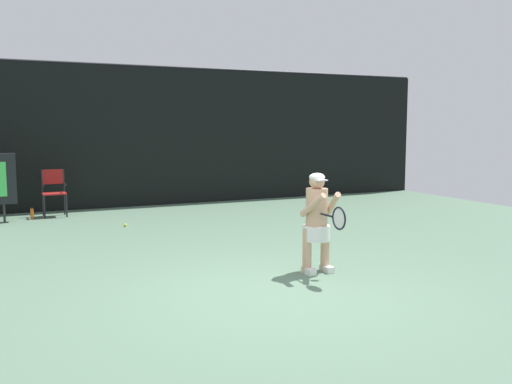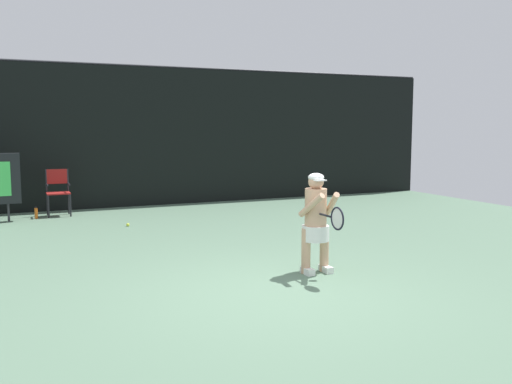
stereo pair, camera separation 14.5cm
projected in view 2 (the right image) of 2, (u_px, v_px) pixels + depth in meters
ground at (281, 298)px, 6.90m from camera, size 18.00×22.00×0.03m
backdrop_screen at (131, 137)px, 14.57m from camera, size 18.00×0.12×3.66m
umpire_chair at (58, 189)px, 13.15m from camera, size 0.52×0.44×1.08m
water_bottle at (36, 213)px, 12.78m from camera, size 0.07×0.07×0.27m
tennis_player at (316, 220)px, 7.98m from camera, size 0.53×0.60×1.43m
tennis_racket at (336, 218)px, 7.43m from camera, size 0.03×0.60×0.31m
tennis_ball_loose at (128, 225)px, 11.79m from camera, size 0.07×0.07×0.07m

